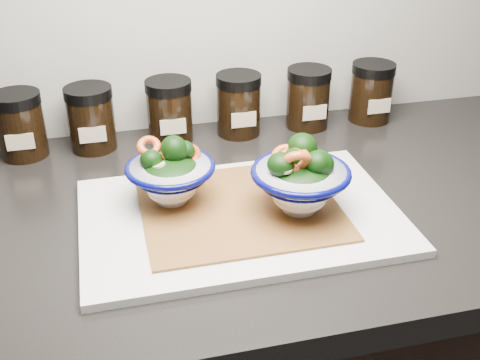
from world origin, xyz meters
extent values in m
cube|color=black|center=(0.00, 1.45, 0.88)|extent=(3.50, 0.60, 0.04)
cube|color=silver|center=(0.05, 1.40, 0.91)|extent=(0.45, 0.30, 0.01)
cube|color=#A56A31|center=(0.05, 1.41, 0.91)|extent=(0.28, 0.24, 0.00)
cylinder|color=white|center=(-0.04, 1.45, 0.92)|extent=(0.05, 0.05, 0.01)
ellipsoid|color=white|center=(-0.04, 1.45, 0.93)|extent=(0.07, 0.07, 0.03)
torus|color=#04064B|center=(-0.04, 1.45, 0.97)|extent=(0.13, 0.13, 0.01)
torus|color=#04064B|center=(-0.04, 1.45, 0.96)|extent=(0.11, 0.11, 0.00)
ellipsoid|color=black|center=(-0.04, 1.45, 0.96)|extent=(0.10, 0.10, 0.04)
ellipsoid|color=black|center=(-0.06, 1.46, 0.98)|extent=(0.03, 0.03, 0.03)
cylinder|color=#477233|center=(-0.06, 1.46, 0.97)|extent=(0.01, 0.01, 0.02)
ellipsoid|color=black|center=(-0.03, 1.46, 0.99)|extent=(0.04, 0.04, 0.04)
cylinder|color=#477233|center=(-0.03, 1.46, 0.98)|extent=(0.01, 0.01, 0.02)
ellipsoid|color=black|center=(-0.01, 1.47, 0.99)|extent=(0.03, 0.03, 0.03)
cylinder|color=#477233|center=(-0.01, 1.47, 0.98)|extent=(0.01, 0.01, 0.02)
torus|color=#E65D2B|center=(-0.07, 1.47, 1.00)|extent=(0.05, 0.05, 0.04)
torus|color=#E65D2B|center=(-0.01, 1.47, 0.98)|extent=(0.04, 0.04, 0.04)
torus|color=#E65D2B|center=(-0.03, 1.47, 0.99)|extent=(0.05, 0.04, 0.05)
cylinder|color=#CCBC8E|center=(-0.06, 1.44, 0.98)|extent=(0.02, 0.02, 0.01)
cylinder|color=white|center=(0.13, 1.38, 0.92)|extent=(0.05, 0.05, 0.01)
ellipsoid|color=white|center=(0.13, 1.38, 0.94)|extent=(0.08, 0.08, 0.03)
torus|color=#04064B|center=(0.13, 1.38, 0.98)|extent=(0.14, 0.14, 0.01)
torus|color=#04064B|center=(0.13, 1.38, 0.96)|extent=(0.12, 0.12, 0.00)
ellipsoid|color=black|center=(0.13, 1.38, 0.96)|extent=(0.10, 0.10, 0.05)
ellipsoid|color=black|center=(0.12, 1.39, 0.99)|extent=(0.03, 0.03, 0.03)
cylinder|color=#477233|center=(0.12, 1.39, 0.98)|extent=(0.01, 0.01, 0.02)
ellipsoid|color=black|center=(0.16, 1.38, 0.99)|extent=(0.04, 0.04, 0.04)
cylinder|color=#477233|center=(0.16, 1.38, 0.97)|extent=(0.02, 0.01, 0.03)
ellipsoid|color=black|center=(0.15, 1.42, 1.00)|extent=(0.04, 0.04, 0.04)
cylinder|color=#477233|center=(0.15, 1.42, 0.98)|extent=(0.02, 0.02, 0.03)
ellipsoid|color=black|center=(0.15, 1.38, 0.99)|extent=(0.04, 0.04, 0.03)
cylinder|color=#477233|center=(0.15, 1.38, 0.98)|extent=(0.01, 0.01, 0.02)
ellipsoid|color=black|center=(0.10, 1.38, 0.99)|extent=(0.04, 0.04, 0.03)
cylinder|color=#477233|center=(0.10, 1.38, 0.98)|extent=(0.01, 0.01, 0.03)
torus|color=#E65D2B|center=(0.14, 1.40, 0.99)|extent=(0.06, 0.06, 0.04)
torus|color=#E65D2B|center=(0.12, 1.39, 0.99)|extent=(0.05, 0.05, 0.04)
torus|color=#E65D2B|center=(0.15, 1.40, 0.99)|extent=(0.05, 0.06, 0.05)
torus|color=#E65D2B|center=(0.12, 1.37, 1.00)|extent=(0.05, 0.03, 0.05)
torus|color=#E65D2B|center=(0.12, 1.41, 0.99)|extent=(0.06, 0.05, 0.04)
cylinder|color=#CCBC8E|center=(0.11, 1.37, 0.99)|extent=(0.02, 0.02, 0.01)
cylinder|color=black|center=(-0.26, 1.69, 0.95)|extent=(0.08, 0.08, 0.09)
cylinder|color=black|center=(-0.26, 1.69, 1.00)|extent=(0.08, 0.08, 0.02)
cube|color=#C6B793|center=(-0.26, 1.65, 0.94)|extent=(0.05, 0.00, 0.03)
cylinder|color=black|center=(-0.14, 1.69, 0.95)|extent=(0.08, 0.08, 0.09)
cylinder|color=black|center=(-0.14, 1.69, 1.00)|extent=(0.08, 0.08, 0.02)
cube|color=#C6B793|center=(-0.14, 1.65, 0.94)|extent=(0.04, 0.00, 0.03)
cylinder|color=black|center=(-0.01, 1.69, 0.95)|extent=(0.08, 0.08, 0.09)
cylinder|color=black|center=(-0.01, 1.69, 1.00)|extent=(0.08, 0.08, 0.02)
cube|color=#C6B793|center=(-0.01, 1.65, 0.94)|extent=(0.04, 0.00, 0.03)
cylinder|color=black|center=(0.12, 1.69, 0.95)|extent=(0.08, 0.08, 0.09)
cylinder|color=black|center=(0.12, 1.69, 1.00)|extent=(0.08, 0.08, 0.02)
cube|color=#C6B793|center=(0.12, 1.65, 0.94)|extent=(0.04, 0.00, 0.03)
cylinder|color=black|center=(0.25, 1.69, 0.95)|extent=(0.08, 0.08, 0.09)
cylinder|color=black|center=(0.25, 1.69, 1.00)|extent=(0.08, 0.08, 0.02)
cube|color=#C6B793|center=(0.25, 1.65, 0.94)|extent=(0.05, 0.00, 0.03)
cylinder|color=black|center=(0.38, 1.69, 0.95)|extent=(0.08, 0.08, 0.09)
cylinder|color=black|center=(0.38, 1.69, 1.00)|extent=(0.08, 0.08, 0.02)
cube|color=#C6B793|center=(0.38, 1.65, 0.94)|extent=(0.05, 0.00, 0.03)
camera|label=1|loc=(-0.12, 0.70, 1.37)|focal=45.00mm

